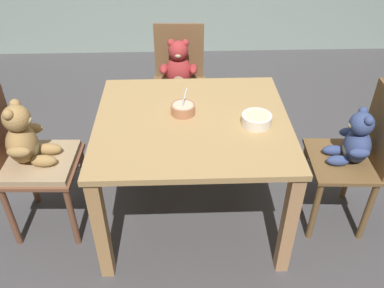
# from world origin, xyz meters

# --- Properties ---
(ground_plane) EXTENTS (5.20, 5.20, 0.04)m
(ground_plane) POSITION_xyz_m (0.00, 0.00, -0.02)
(ground_plane) COLOR #494649
(dining_table) EXTENTS (1.05, 0.96, 0.71)m
(dining_table) POSITION_xyz_m (0.00, 0.00, 0.60)
(dining_table) COLOR tan
(dining_table) RESTS_ON ground_plane
(teddy_chair_far_center) EXTENTS (0.42, 0.44, 0.88)m
(teddy_chair_far_center) POSITION_xyz_m (-0.07, 0.87, 0.55)
(teddy_chair_far_center) COLOR brown
(teddy_chair_far_center) RESTS_ON ground_plane
(teddy_chair_near_right) EXTENTS (0.38, 0.43, 0.88)m
(teddy_chair_near_right) POSITION_xyz_m (0.91, -0.06, 0.53)
(teddy_chair_near_right) COLOR brown
(teddy_chair_near_right) RESTS_ON ground_plane
(teddy_chair_near_left) EXTENTS (0.42, 0.42, 0.87)m
(teddy_chair_near_left) POSITION_xyz_m (-0.90, -0.04, 0.55)
(teddy_chair_near_left) COLOR brown
(teddy_chair_near_left) RESTS_ON ground_plane
(porridge_bowl_terracotta_center) EXTENTS (0.14, 0.14, 0.12)m
(porridge_bowl_terracotta_center) POSITION_xyz_m (-0.05, 0.07, 0.74)
(porridge_bowl_terracotta_center) COLOR #B77452
(porridge_bowl_terracotta_center) RESTS_ON dining_table
(porridge_bowl_white_near_right) EXTENTS (0.16, 0.16, 0.06)m
(porridge_bowl_white_near_right) POSITION_xyz_m (0.34, -0.05, 0.74)
(porridge_bowl_white_near_right) COLOR white
(porridge_bowl_white_near_right) RESTS_ON dining_table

